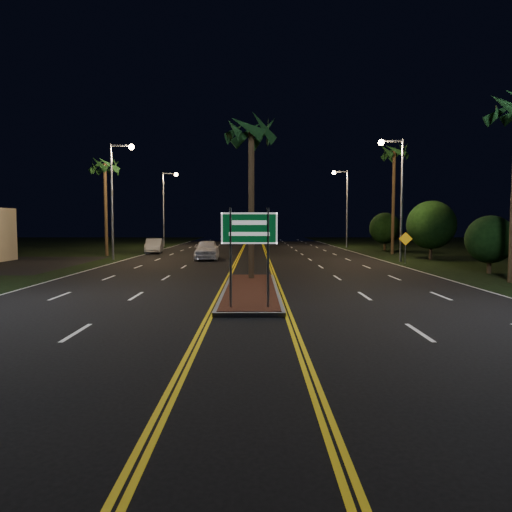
{
  "coord_description": "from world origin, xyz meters",
  "views": [
    {
      "loc": [
        0.19,
        -11.77,
        2.86
      ],
      "look_at": [
        0.21,
        1.58,
        1.9
      ],
      "focal_mm": 32.0,
      "sensor_mm": 36.0,
      "label": 1
    }
  ],
  "objects_px": {
    "median_island": "(251,290)",
    "highway_sign": "(249,238)",
    "shrub_near": "(490,239)",
    "car_far": "(154,245)",
    "streetlight_right_mid": "(397,185)",
    "shrub_mid": "(431,225)",
    "palm_right_far": "(394,154)",
    "palm_left_far": "(105,166)",
    "streetlight_left_far": "(166,200)",
    "shrub_far": "(385,228)",
    "car_near": "(207,248)",
    "streetlight_left_mid": "(117,187)",
    "palm_median": "(251,131)",
    "warning_sign": "(406,243)",
    "streetlight_right_far": "(344,199)"
  },
  "relations": [
    {
      "from": "median_island",
      "to": "highway_sign",
      "type": "distance_m",
      "value": 4.8
    },
    {
      "from": "shrub_near",
      "to": "car_far",
      "type": "xyz_separation_m",
      "value": [
        -23.0,
        17.9,
        -1.14
      ]
    },
    {
      "from": "streetlight_right_mid",
      "to": "shrub_mid",
      "type": "relative_size",
      "value": 1.95
    },
    {
      "from": "palm_right_far",
      "to": "car_far",
      "type": "distance_m",
      "value": 23.88
    },
    {
      "from": "highway_sign",
      "to": "palm_left_far",
      "type": "height_order",
      "value": "palm_left_far"
    },
    {
      "from": "highway_sign",
      "to": "streetlight_left_far",
      "type": "relative_size",
      "value": 0.36
    },
    {
      "from": "highway_sign",
      "to": "shrub_far",
      "type": "bearing_deg",
      "value": 67.43
    },
    {
      "from": "streetlight_left_far",
      "to": "car_near",
      "type": "height_order",
      "value": "streetlight_left_far"
    },
    {
      "from": "streetlight_left_mid",
      "to": "palm_median",
      "type": "relative_size",
      "value": 1.08
    },
    {
      "from": "palm_right_far",
      "to": "car_near",
      "type": "bearing_deg",
      "value": -160.25
    },
    {
      "from": "streetlight_right_mid",
      "to": "palm_right_far",
      "type": "xyz_separation_m",
      "value": [
        2.19,
        8.0,
        3.49
      ]
    },
    {
      "from": "streetlight_left_mid",
      "to": "shrub_far",
      "type": "bearing_deg",
      "value": 26.18
    },
    {
      "from": "car_near",
      "to": "warning_sign",
      "type": "height_order",
      "value": "warning_sign"
    },
    {
      "from": "palm_median",
      "to": "highway_sign",
      "type": "bearing_deg",
      "value": -90.0
    },
    {
      "from": "shrub_mid",
      "to": "car_far",
      "type": "xyz_separation_m",
      "value": [
        -23.5,
        7.9,
        -1.92
      ]
    },
    {
      "from": "car_far",
      "to": "car_near",
      "type": "bearing_deg",
      "value": -60.31
    },
    {
      "from": "car_near",
      "to": "streetlight_right_mid",
      "type": "bearing_deg",
      "value": -11.32
    },
    {
      "from": "shrub_near",
      "to": "warning_sign",
      "type": "distance_m",
      "value": 6.89
    },
    {
      "from": "highway_sign",
      "to": "streetlight_right_far",
      "type": "height_order",
      "value": "streetlight_right_far"
    },
    {
      "from": "median_island",
      "to": "streetlight_left_far",
      "type": "distance_m",
      "value": 38.89
    },
    {
      "from": "streetlight_right_far",
      "to": "streetlight_left_far",
      "type": "bearing_deg",
      "value": 174.62
    },
    {
      "from": "car_far",
      "to": "shrub_mid",
      "type": "bearing_deg",
      "value": -25.88
    },
    {
      "from": "streetlight_right_far",
      "to": "warning_sign",
      "type": "distance_m",
      "value": 22.09
    },
    {
      "from": "palm_median",
      "to": "shrub_near",
      "type": "distance_m",
      "value": 14.93
    },
    {
      "from": "highway_sign",
      "to": "streetlight_right_far",
      "type": "bearing_deg",
      "value": 74.85
    },
    {
      "from": "shrub_far",
      "to": "warning_sign",
      "type": "bearing_deg",
      "value": -100.83
    },
    {
      "from": "palm_right_far",
      "to": "shrub_near",
      "type": "xyz_separation_m",
      "value": [
        0.7,
        -16.0,
        -7.2
      ]
    },
    {
      "from": "highway_sign",
      "to": "streetlight_right_mid",
      "type": "xyz_separation_m",
      "value": [
        10.61,
        19.2,
        3.25
      ]
    },
    {
      "from": "streetlight_right_mid",
      "to": "warning_sign",
      "type": "height_order",
      "value": "streetlight_right_mid"
    },
    {
      "from": "palm_median",
      "to": "shrub_far",
      "type": "xyz_separation_m",
      "value": [
        13.8,
        25.5,
        -4.94
      ]
    },
    {
      "from": "streetlight_left_mid",
      "to": "highway_sign",
      "type": "bearing_deg",
      "value": -63.41
    },
    {
      "from": "median_island",
      "to": "car_near",
      "type": "relative_size",
      "value": 1.86
    },
    {
      "from": "palm_right_far",
      "to": "shrub_near",
      "type": "relative_size",
      "value": 3.12
    },
    {
      "from": "streetlight_left_mid",
      "to": "car_far",
      "type": "height_order",
      "value": "streetlight_left_mid"
    },
    {
      "from": "highway_sign",
      "to": "car_far",
      "type": "distance_m",
      "value": 30.66
    },
    {
      "from": "warning_sign",
      "to": "streetlight_right_far",
      "type": "bearing_deg",
      "value": 96.08
    },
    {
      "from": "palm_left_far",
      "to": "car_near",
      "type": "relative_size",
      "value": 1.6
    },
    {
      "from": "streetlight_left_mid",
      "to": "streetlight_right_mid",
      "type": "height_order",
      "value": "same"
    },
    {
      "from": "car_near",
      "to": "car_far",
      "type": "distance_m",
      "value": 9.76
    },
    {
      "from": "shrub_near",
      "to": "car_far",
      "type": "distance_m",
      "value": 29.17
    },
    {
      "from": "highway_sign",
      "to": "palm_right_far",
      "type": "height_order",
      "value": "palm_right_far"
    },
    {
      "from": "palm_right_far",
      "to": "car_near",
      "type": "height_order",
      "value": "palm_right_far"
    },
    {
      "from": "highway_sign",
      "to": "palm_right_far",
      "type": "xyz_separation_m",
      "value": [
        12.8,
        27.2,
        6.74
      ]
    },
    {
      "from": "streetlight_right_mid",
      "to": "streetlight_left_mid",
      "type": "bearing_deg",
      "value": 174.62
    },
    {
      "from": "highway_sign",
      "to": "shrub_near",
      "type": "height_order",
      "value": "highway_sign"
    },
    {
      "from": "shrub_near",
      "to": "shrub_far",
      "type": "height_order",
      "value": "shrub_far"
    },
    {
      "from": "shrub_near",
      "to": "shrub_far",
      "type": "distance_m",
      "value": 22.01
    },
    {
      "from": "streetlight_left_far",
      "to": "palm_right_far",
      "type": "distance_m",
      "value": 27.5
    },
    {
      "from": "streetlight_right_far",
      "to": "shrub_mid",
      "type": "bearing_deg",
      "value": -79.34
    },
    {
      "from": "highway_sign",
      "to": "shrub_near",
      "type": "distance_m",
      "value": 17.55
    }
  ]
}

